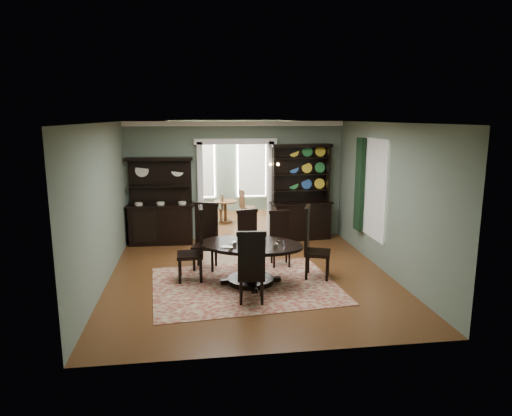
{
  "coord_description": "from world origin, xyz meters",
  "views": [
    {
      "loc": [
        -1.06,
        -8.5,
        3.11
      ],
      "look_at": [
        0.19,
        0.6,
        1.26
      ],
      "focal_mm": 32.0,
      "sensor_mm": 36.0,
      "label": 1
    }
  ],
  "objects_px": {
    "sideboard": "(161,214)",
    "parlor_table": "(225,208)",
    "welsh_dresser": "(301,205)",
    "dining_table": "(251,256)"
  },
  "relations": [
    {
      "from": "sideboard",
      "to": "welsh_dresser",
      "type": "distance_m",
      "value": 3.53
    },
    {
      "from": "sideboard",
      "to": "parlor_table",
      "type": "distance_m",
      "value": 2.69
    },
    {
      "from": "sideboard",
      "to": "welsh_dresser",
      "type": "height_order",
      "value": "welsh_dresser"
    },
    {
      "from": "welsh_dresser",
      "to": "sideboard",
      "type": "bearing_deg",
      "value": 174.88
    },
    {
      "from": "parlor_table",
      "to": "welsh_dresser",
      "type": "bearing_deg",
      "value": -48.71
    },
    {
      "from": "dining_table",
      "to": "welsh_dresser",
      "type": "xyz_separation_m",
      "value": [
        1.69,
        3.07,
        0.34
      ]
    },
    {
      "from": "dining_table",
      "to": "parlor_table",
      "type": "xyz_separation_m",
      "value": [
        -0.11,
        5.12,
        -0.11
      ]
    },
    {
      "from": "dining_table",
      "to": "sideboard",
      "type": "relative_size",
      "value": 1.09
    },
    {
      "from": "dining_table",
      "to": "sideboard",
      "type": "bearing_deg",
      "value": 140.22
    },
    {
      "from": "sideboard",
      "to": "parlor_table",
      "type": "bearing_deg",
      "value": 51.37
    }
  ]
}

